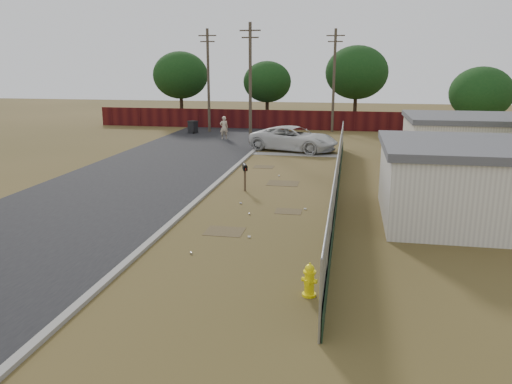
% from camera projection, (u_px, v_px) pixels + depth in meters
% --- Properties ---
extents(ground, '(120.00, 120.00, 0.00)m').
position_uv_depth(ground, '(268.00, 198.00, 22.96)').
color(ground, brown).
rests_on(ground, ground).
extents(street, '(15.10, 60.00, 0.12)m').
position_uv_depth(street, '(184.00, 160.00, 31.83)').
color(street, black).
rests_on(street, ground).
extents(chainlink_fence, '(0.10, 27.06, 2.02)m').
position_uv_depth(chainlink_fence, '(338.00, 179.00, 23.19)').
color(chainlink_fence, gray).
rests_on(chainlink_fence, ground).
extents(privacy_fence, '(30.00, 0.12, 1.80)m').
position_uv_depth(privacy_fence, '(248.00, 119.00, 47.61)').
color(privacy_fence, '#48100F').
rests_on(privacy_fence, ground).
extents(utility_poles, '(12.60, 8.24, 9.00)m').
position_uv_depth(utility_poles, '(265.00, 80.00, 42.13)').
color(utility_poles, '#4B4032').
rests_on(utility_poles, ground).
extents(houses, '(9.30, 17.24, 3.10)m').
position_uv_depth(houses, '(479.00, 159.00, 23.83)').
color(houses, silver).
rests_on(houses, ground).
extents(horizon_trees, '(33.32, 31.94, 7.78)m').
position_uv_depth(horizon_trees, '(321.00, 80.00, 44.09)').
color(horizon_trees, '#2E2115').
rests_on(horizon_trees, ground).
extents(fire_hydrant, '(0.46, 0.46, 0.93)m').
position_uv_depth(fire_hydrant, '(309.00, 281.00, 13.15)').
color(fire_hydrant, yellow).
rests_on(fire_hydrant, ground).
extents(mailbox, '(0.36, 0.58, 1.34)m').
position_uv_depth(mailbox, '(245.00, 170.00, 23.97)').
color(mailbox, brown).
rests_on(mailbox, ground).
extents(pickup_truck, '(6.79, 4.61, 1.73)m').
position_uv_depth(pickup_truck, '(294.00, 138.00, 35.37)').
color(pickup_truck, silver).
rests_on(pickup_truck, ground).
extents(pedestrian, '(0.81, 0.69, 1.88)m').
position_uv_depth(pedestrian, '(224.00, 128.00, 40.85)').
color(pedestrian, beige).
rests_on(pedestrian, ground).
extents(trash_bin, '(0.92, 0.99, 1.11)m').
position_uv_depth(trash_bin, '(193.00, 127.00, 44.31)').
color(trash_bin, black).
rests_on(trash_bin, ground).
extents(scattered_litter, '(3.28, 12.12, 0.07)m').
position_uv_depth(scattered_litter, '(256.00, 211.00, 20.77)').
color(scattered_litter, white).
rests_on(scattered_litter, ground).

